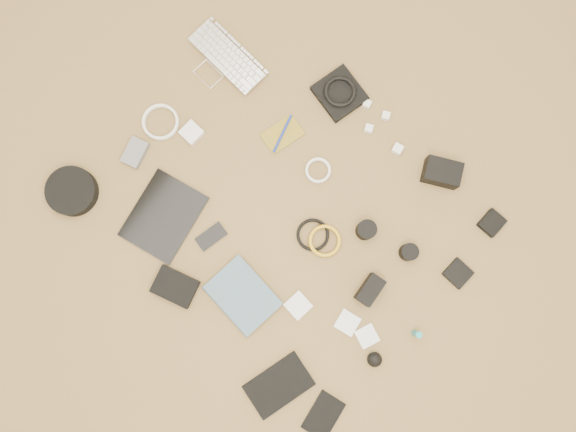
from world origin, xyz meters
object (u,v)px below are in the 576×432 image
Objects in this scene: laptop at (219,65)px; phone at (211,236)px; paperback at (224,313)px; tablet at (164,216)px; dslr_camera at (442,173)px; headphone_case at (72,191)px.

laptop is 2.86× the size of phone.
phone is 0.27m from paperback.
tablet is 2.60× the size of phone.
phone is at bearing 7.06° from tablet.
laptop reaches higher than paperback.
tablet is (0.20, -0.57, -0.01)m from laptop.
tablet is 1.20× the size of paperback.
paperback is (-0.30, -0.87, -0.03)m from dslr_camera.
paperback reaches higher than tablet.
tablet is at bearing -149.57° from phone.
tablet is (-0.69, -0.74, -0.03)m from dslr_camera.
laptop is at bearing 141.43° from phone.
headphone_case is at bearing -144.52° from phone.
paperback reaches higher than phone.
dslr_camera is at bearing 18.15° from laptop.
phone is at bearing 58.23° from paperback.
phone is at bearing 20.22° from headphone_case.
laptop is at bearing 80.59° from headphone_case.
laptop is 0.91m from paperback.
dslr_camera is 0.46× the size of tablet.
tablet is 0.41m from paperback.
dslr_camera is 1.33m from headphone_case.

